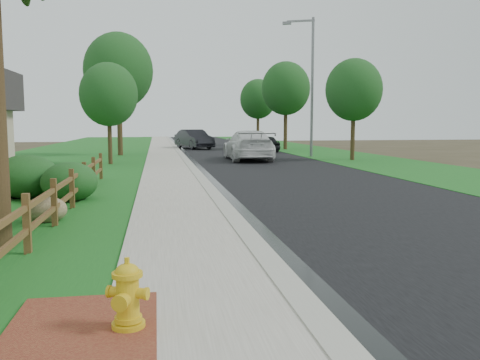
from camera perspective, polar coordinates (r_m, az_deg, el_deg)
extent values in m
plane|color=#342E1C|center=(6.85, 2.79, -13.22)|extent=(120.00, 120.00, 0.00)
cube|color=black|center=(41.79, -1.15, 3.24)|extent=(8.00, 90.00, 0.02)
cube|color=#99958B|center=(41.40, -6.92, 3.24)|extent=(0.40, 90.00, 0.12)
cube|color=black|center=(41.42, -6.44, 3.19)|extent=(0.50, 90.00, 0.00)
cube|color=gray|center=(41.37, -8.72, 3.19)|extent=(2.20, 90.00, 0.10)
cube|color=#17521A|center=(41.39, -11.36, 3.12)|extent=(1.60, 90.00, 0.06)
cube|color=#17521A|center=(41.89, -18.49, 2.94)|extent=(9.00, 90.00, 0.04)
cube|color=#17521A|center=(43.32, 7.94, 3.31)|extent=(6.00, 90.00, 0.04)
cube|color=maroon|center=(5.82, -17.58, -16.59)|extent=(1.60, 2.40, 0.11)
cube|color=#4B3019|center=(9.53, -22.81, -4.68)|extent=(0.12, 0.12, 1.10)
cube|color=#4B3019|center=(11.85, -20.14, -2.49)|extent=(0.12, 0.12, 1.10)
cube|color=#4B3019|center=(14.19, -18.35, -1.01)|extent=(0.12, 0.12, 1.10)
cube|color=#4B3019|center=(16.55, -17.07, 0.04)|extent=(0.12, 0.12, 1.10)
cube|color=#4B3019|center=(18.92, -16.10, 0.83)|extent=(0.12, 0.12, 1.10)
cube|color=#4B3019|center=(21.29, -15.36, 1.45)|extent=(0.12, 0.12, 1.10)
cube|color=#4B3019|center=(8.42, -24.67, -6.88)|extent=(0.08, 2.35, 0.10)
cube|color=#4B3019|center=(8.34, -24.80, -4.20)|extent=(0.08, 2.35, 0.10)
cube|color=#4B3019|center=(10.70, -21.30, -3.99)|extent=(0.08, 2.35, 0.10)
cube|color=#4B3019|center=(10.64, -21.39, -1.87)|extent=(0.08, 2.35, 0.10)
cube|color=#4B3019|center=(13.03, -19.14, -2.12)|extent=(0.08, 2.35, 0.10)
cube|color=#4B3019|center=(12.98, -19.21, -0.37)|extent=(0.08, 2.35, 0.10)
cube|color=#4B3019|center=(15.38, -17.64, -0.82)|extent=(0.08, 2.35, 0.10)
cube|color=#4B3019|center=(15.33, -17.69, 0.67)|extent=(0.08, 2.35, 0.10)
cube|color=#4B3019|center=(17.74, -16.54, 0.14)|extent=(0.08, 2.35, 0.10)
cube|color=#4B3019|center=(17.70, -16.58, 1.43)|extent=(0.08, 2.35, 0.10)
cube|color=#4B3019|center=(20.11, -15.70, 0.88)|extent=(0.08, 2.35, 0.10)
cube|color=#4B3019|center=(20.08, -15.74, 2.01)|extent=(0.08, 2.35, 0.10)
cylinder|color=gold|center=(5.82, -12.41, -15.59)|extent=(0.36, 0.36, 0.06)
cylinder|color=gold|center=(5.72, -12.48, -12.94)|extent=(0.24, 0.24, 0.55)
cylinder|color=gold|center=(5.80, -12.43, -14.91)|extent=(0.30, 0.30, 0.05)
cylinder|color=gold|center=(5.64, -12.55, -10.31)|extent=(0.33, 0.33, 0.05)
ellipsoid|color=gold|center=(5.63, -12.55, -10.10)|extent=(0.26, 0.26, 0.20)
cylinder|color=gold|center=(5.60, -12.58, -8.86)|extent=(0.06, 0.06, 0.07)
cylinder|color=gold|center=(5.58, -13.12, -13.14)|extent=(0.19, 0.17, 0.16)
cylinder|color=gold|center=(5.77, -14.18, -12.06)|extent=(0.17, 0.16, 0.13)
cylinder|color=gold|center=(5.64, -10.77, -12.42)|extent=(0.17, 0.16, 0.13)
imported|color=silver|center=(31.62, 0.92, 3.91)|extent=(2.66, 6.35, 1.83)
imported|color=black|center=(40.81, 2.76, 4.11)|extent=(2.00, 4.05, 1.33)
imported|color=black|center=(45.96, -5.18, 4.59)|extent=(3.41, 5.54, 1.72)
cylinder|color=slate|center=(35.07, 8.10, 10.17)|extent=(0.19, 0.19, 9.31)
cube|color=slate|center=(35.73, 6.84, 17.31)|extent=(1.77, 0.83, 0.12)
cube|color=slate|center=(35.83, 5.29, 17.13)|extent=(0.61, 0.43, 0.19)
ellipsoid|color=brown|center=(12.53, -20.93, -3.15)|extent=(1.10, 0.95, 0.62)
ellipsoid|color=#194317|center=(15.70, -18.59, -0.21)|extent=(1.67, 1.67, 1.17)
ellipsoid|color=#194317|center=(16.85, -22.88, 0.35)|extent=(2.35, 2.35, 1.34)
cylinder|color=#342315|center=(29.08, -14.42, 5.00)|extent=(0.23, 0.23, 3.39)
ellipsoid|color=#194317|center=(29.12, -14.54, 9.28)|extent=(3.17, 3.17, 3.49)
cylinder|color=#342315|center=(32.21, 12.56, 5.52)|extent=(0.26, 0.26, 3.80)
ellipsoid|color=#194317|center=(32.27, 12.67, 9.85)|extent=(3.47, 3.47, 3.82)
cylinder|color=#342315|center=(37.15, -13.37, 6.70)|extent=(0.36, 0.36, 5.23)
ellipsoid|color=#194317|center=(37.33, -13.51, 11.86)|extent=(4.82, 4.82, 5.31)
cylinder|color=#342315|center=(44.66, 5.13, 6.39)|extent=(0.32, 0.32, 4.64)
ellipsoid|color=#194317|center=(44.76, 5.17, 10.21)|extent=(4.20, 4.20, 4.62)
cylinder|color=#342315|center=(52.54, 2.02, 6.15)|extent=(0.29, 0.29, 4.18)
ellipsoid|color=#194317|center=(52.60, 2.03, 9.08)|extent=(3.69, 3.69, 4.06)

